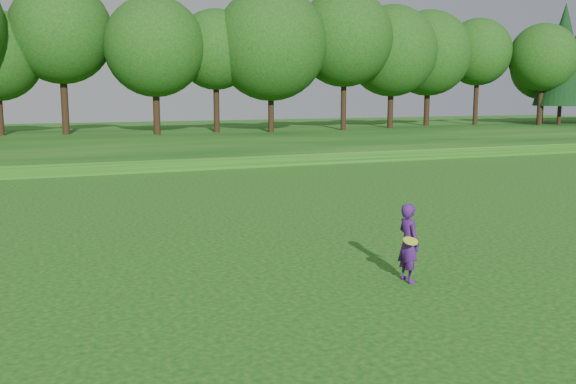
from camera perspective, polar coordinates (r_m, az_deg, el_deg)
name	(u,v)px	position (r m, az deg, el deg)	size (l,w,h in m)	color
ground	(357,283)	(13.04, 6.11, -8.05)	(140.00, 140.00, 0.00)	#0E470D
berm	(124,142)	(45.51, -14.39, 4.30)	(130.00, 30.00, 0.60)	#0E470D
walking_path	(163,169)	(31.77, -11.02, 1.98)	(130.00, 1.60, 0.04)	gray
treeline	(112,31)	(49.53, -15.39, 13.66)	(104.00, 7.00, 15.00)	#0F4213
woman	(409,243)	(13.10, 10.67, -4.46)	(0.51, 0.76, 1.60)	#411666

